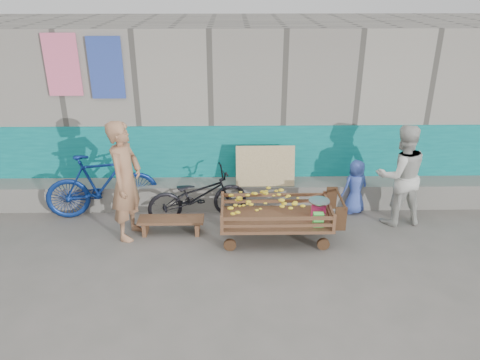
{
  "coord_description": "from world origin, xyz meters",
  "views": [
    {
      "loc": [
        -0.25,
        -5.13,
        3.82
      ],
      "look_at": [
        -0.15,
        1.2,
        1.0
      ],
      "focal_mm": 35.0,
      "sensor_mm": 36.0,
      "label": 1
    }
  ],
  "objects_px": {
    "vendor_man": "(126,181)",
    "child": "(355,187)",
    "banana_cart": "(274,209)",
    "bicycle_blue": "(102,185)",
    "bench": "(171,222)",
    "bicycle_dark": "(198,195)",
    "woman": "(400,175)"
  },
  "relations": [
    {
      "from": "banana_cart",
      "to": "bicycle_dark",
      "type": "height_order",
      "value": "bicycle_dark"
    },
    {
      "from": "banana_cart",
      "to": "vendor_man",
      "type": "height_order",
      "value": "vendor_man"
    },
    {
      "from": "vendor_man",
      "to": "bicycle_blue",
      "type": "distance_m",
      "value": 1.0
    },
    {
      "from": "banana_cart",
      "to": "child",
      "type": "bearing_deg",
      "value": 31.2
    },
    {
      "from": "vendor_man",
      "to": "child",
      "type": "distance_m",
      "value": 3.8
    },
    {
      "from": "woman",
      "to": "child",
      "type": "distance_m",
      "value": 0.79
    },
    {
      "from": "bench",
      "to": "bicycle_dark",
      "type": "bearing_deg",
      "value": 49.41
    },
    {
      "from": "child",
      "to": "bench",
      "type": "bearing_deg",
      "value": -5.68
    },
    {
      "from": "child",
      "to": "woman",
      "type": "bearing_deg",
      "value": 132.07
    },
    {
      "from": "bicycle_dark",
      "to": "bicycle_blue",
      "type": "xyz_separation_m",
      "value": [
        -1.61,
        0.2,
        0.12
      ]
    },
    {
      "from": "banana_cart",
      "to": "bicycle_blue",
      "type": "distance_m",
      "value": 2.96
    },
    {
      "from": "woman",
      "to": "bicycle_dark",
      "type": "xyz_separation_m",
      "value": [
        -3.28,
        0.15,
        -0.4
      ]
    },
    {
      "from": "bench",
      "to": "bicycle_blue",
      "type": "relative_size",
      "value": 0.56
    },
    {
      "from": "bench",
      "to": "woman",
      "type": "bearing_deg",
      "value": 4.89
    },
    {
      "from": "woman",
      "to": "bicycle_blue",
      "type": "bearing_deg",
      "value": -10.79
    },
    {
      "from": "banana_cart",
      "to": "bicycle_blue",
      "type": "xyz_separation_m",
      "value": [
        -2.82,
        0.89,
        0.02
      ]
    },
    {
      "from": "bench",
      "to": "woman",
      "type": "height_order",
      "value": "woman"
    },
    {
      "from": "vendor_man",
      "to": "woman",
      "type": "relative_size",
      "value": 1.12
    },
    {
      "from": "bicycle_dark",
      "to": "child",
      "type": "bearing_deg",
      "value": -101.37
    },
    {
      "from": "bench",
      "to": "bicycle_dark",
      "type": "height_order",
      "value": "bicycle_dark"
    },
    {
      "from": "banana_cart",
      "to": "bench",
      "type": "relative_size",
      "value": 1.77
    },
    {
      "from": "woman",
      "to": "bicycle_blue",
      "type": "xyz_separation_m",
      "value": [
        -4.89,
        0.35,
        -0.29
      ]
    },
    {
      "from": "bench",
      "to": "vendor_man",
      "type": "bearing_deg",
      "value": -175.18
    },
    {
      "from": "bench",
      "to": "bicycle_blue",
      "type": "bearing_deg",
      "value": 151.37
    },
    {
      "from": "bicycle_dark",
      "to": "banana_cart",
      "type": "bearing_deg",
      "value": -135.4
    },
    {
      "from": "vendor_man",
      "to": "bench",
      "type": "bearing_deg",
      "value": -71.71
    },
    {
      "from": "vendor_man",
      "to": "bicycle_dark",
      "type": "bearing_deg",
      "value": -49.85
    },
    {
      "from": "banana_cart",
      "to": "child",
      "type": "distance_m",
      "value": 1.72
    },
    {
      "from": "bench",
      "to": "woman",
      "type": "relative_size",
      "value": 0.62
    },
    {
      "from": "woman",
      "to": "bicycle_blue",
      "type": "height_order",
      "value": "woman"
    },
    {
      "from": "woman",
      "to": "bicycle_blue",
      "type": "distance_m",
      "value": 4.91
    },
    {
      "from": "vendor_man",
      "to": "child",
      "type": "relative_size",
      "value": 1.96
    }
  ]
}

